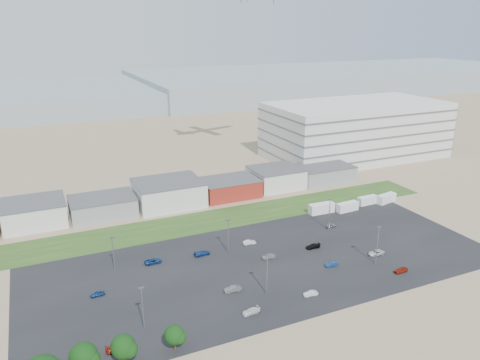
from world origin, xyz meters
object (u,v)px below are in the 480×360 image
parked_car_5 (97,294)px  parked_car_8 (331,225)px  parked_car_4 (233,289)px  parked_car_7 (269,256)px  parked_car_2 (401,270)px  parked_car_13 (311,294)px  parked_car_3 (251,311)px  parked_car_12 (313,246)px  parked_car_10 (118,347)px  parked_car_11 (249,242)px  parked_car_1 (332,264)px  parked_car_9 (153,261)px  parked_car_6 (202,253)px  parked_car_0 (376,253)px  box_trailer_a (321,208)px

parked_car_5 → parked_car_8: parked_car_8 is taller
parked_car_4 → parked_car_7: 18.41m
parked_car_2 → parked_car_13: parked_car_2 is taller
parked_car_3 → parked_car_12: parked_car_12 is taller
parked_car_2 → parked_car_12: (-12.57, 20.19, -0.03)m
parked_car_2 → parked_car_10: parked_car_10 is taller
parked_car_2 → parked_car_11: (-27.36, 29.63, -0.03)m
parked_car_1 → parked_car_9: parked_car_9 is taller
parked_car_6 → parked_car_12: parked_car_6 is taller
parked_car_0 → parked_car_2: size_ratio=1.21×
parked_car_7 → parked_car_4: bearing=-50.9°
parked_car_3 → parked_car_13: parked_car_3 is taller
parked_car_8 → parked_car_4: bearing=114.4°
parked_car_9 → parked_car_13: parked_car_9 is taller
box_trailer_a → parked_car_11: 33.04m
box_trailer_a → parked_car_7: (-30.23, -20.61, -1.04)m
parked_car_6 → parked_car_13: (15.62, -28.61, -0.09)m
parked_car_4 → parked_car_11: parked_car_4 is taller
box_trailer_a → parked_car_12: size_ratio=2.08×
parked_car_1 → parked_car_12: (1.22, 10.49, 0.02)m
parked_car_8 → parked_car_9: parked_car_9 is taller
parked_car_4 → parked_car_10: size_ratio=0.90×
parked_car_0 → parked_car_4: size_ratio=1.11×
parked_car_2 → parked_car_5: parked_car_2 is taller
parked_car_5 → parked_car_6: 29.65m
parked_car_8 → parked_car_3: bearing=124.0°
parked_car_11 → parked_car_0: bearing=-118.8°
parked_car_2 → parked_car_5: 72.84m
parked_car_0 → parked_car_2: parked_car_2 is taller
parked_car_3 → parked_car_6: bearing=176.1°
parked_car_1 → parked_car_5: parked_car_1 is taller
parked_car_2 → parked_car_6: 50.72m
parked_car_3 → parked_car_13: bearing=87.8°
parked_car_8 → parked_car_12: parked_car_12 is taller
parked_car_5 → parked_car_12: parked_car_12 is taller
parked_car_8 → parked_car_5: bearing=95.8°
parked_car_5 → parked_car_9: bearing=120.3°
parked_car_7 → parked_car_11: bearing=-171.0°
parked_car_4 → parked_car_6: size_ratio=0.92×
parked_car_10 → parked_car_13: parked_car_10 is taller
parked_car_3 → parked_car_4: parked_car_4 is taller
parked_car_12 → parked_car_4: bearing=-67.2°
parked_car_3 → parked_car_10: bearing=-94.3°
parked_car_8 → parked_car_11: (-27.51, -0.25, 0.05)m
box_trailer_a → parked_car_1: bearing=-117.8°
parked_car_9 → parked_car_11: (27.29, -0.29, -0.02)m
parked_car_2 → parked_car_12: bearing=-150.1°
box_trailer_a → parked_car_10: 83.83m
parked_car_1 → parked_car_6: parked_car_6 is taller
parked_car_0 → parked_car_8: bearing=-179.0°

